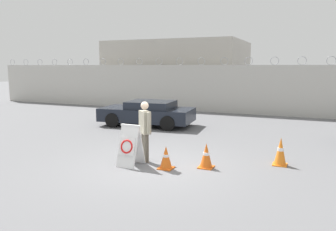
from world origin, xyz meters
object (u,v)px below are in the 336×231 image
Objects in this scene: barricade_sign at (130,145)px; parked_car_front_coupe at (148,113)px; traffic_cone_near at (206,156)px; traffic_cone_far at (280,151)px; security_guard at (145,128)px; traffic_cone_mid at (166,157)px.

barricade_sign reaches higher than parked_car_front_coupe.
barricade_sign is at bearing -162.27° from traffic_cone_near.
traffic_cone_near is at bearing -150.58° from traffic_cone_far.
traffic_cone_near is at bearing 125.40° from parked_car_front_coupe.
barricade_sign is at bearing -156.41° from traffic_cone_far.
traffic_cone_mid is (0.81, -0.36, -0.68)m from security_guard.
security_guard is at bearing -175.12° from traffic_cone_near.
traffic_cone_near is at bearing 20.94° from barricade_sign.
barricade_sign is at bearing 107.95° from security_guard.
traffic_cone_near is (2.03, 0.65, -0.24)m from barricade_sign.
security_guard reaches higher than traffic_cone_mid.
traffic_cone_far is (1.86, 1.05, 0.06)m from traffic_cone_near.
traffic_cone_mid is 0.79× the size of traffic_cone_far.
traffic_cone_far is (3.66, 1.20, -0.59)m from security_guard.
traffic_cone_mid is (-0.99, -0.51, -0.03)m from traffic_cone_near.
security_guard is at bearing -161.81° from traffic_cone_far.
traffic_cone_mid is 3.24m from traffic_cone_far.
barricade_sign is 0.66× the size of security_guard.
barricade_sign is 2.14m from traffic_cone_near.
barricade_sign is at bearing 106.96° from parked_car_front_coupe.
security_guard reaches higher than parked_car_front_coupe.
traffic_cone_far is 0.18× the size of parked_car_front_coupe.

